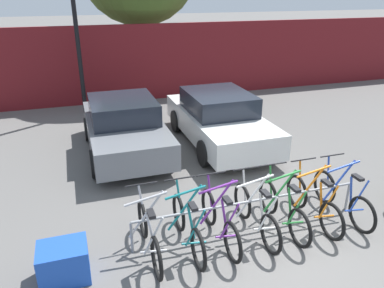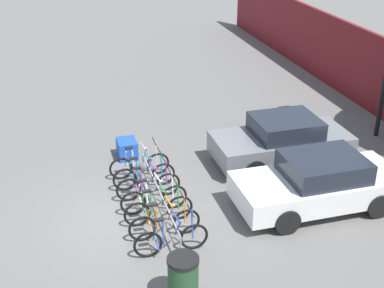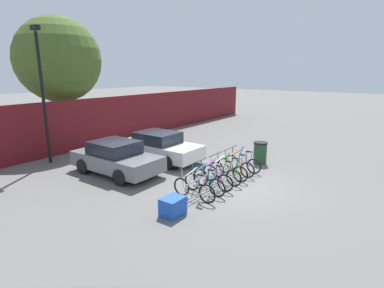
# 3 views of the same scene
# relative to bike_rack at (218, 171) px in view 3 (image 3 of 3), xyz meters

# --- Properties ---
(ground_plane) EXTENTS (120.00, 120.00, 0.00)m
(ground_plane) POSITION_rel_bike_rack_xyz_m (0.16, -0.68, -0.49)
(ground_plane) COLOR #605E5B
(hoarding_wall) EXTENTS (36.00, 0.16, 2.76)m
(hoarding_wall) POSITION_rel_bike_rack_xyz_m (0.16, 8.82, 0.89)
(hoarding_wall) COLOR maroon
(hoarding_wall) RESTS_ON ground
(bike_rack) EXTENTS (4.16, 0.04, 0.57)m
(bike_rack) POSITION_rel_bike_rack_xyz_m (0.00, 0.00, 0.00)
(bike_rack) COLOR gray
(bike_rack) RESTS_ON ground
(bicycle_silver) EXTENTS (0.68, 1.71, 1.05)m
(bicycle_silver) POSITION_rel_bike_rack_xyz_m (-1.81, -0.15, -0.11)
(bicycle_silver) COLOR black
(bicycle_silver) RESTS_ON ground
(bicycle_teal) EXTENTS (0.68, 1.71, 1.05)m
(bicycle_teal) POSITION_rel_bike_rack_xyz_m (-1.17, -0.15, -0.11)
(bicycle_teal) COLOR black
(bicycle_teal) RESTS_ON ground
(bicycle_purple) EXTENTS (0.68, 1.71, 1.05)m
(bicycle_purple) POSITION_rel_bike_rack_xyz_m (-0.62, -0.15, -0.11)
(bicycle_purple) COLOR black
(bicycle_purple) RESTS_ON ground
(bicycle_white) EXTENTS (0.68, 1.71, 1.05)m
(bicycle_white) POSITION_rel_bike_rack_xyz_m (0.04, -0.15, -0.11)
(bicycle_white) COLOR black
(bicycle_white) RESTS_ON ground
(bicycle_green) EXTENTS (0.68, 1.71, 1.05)m
(bicycle_green) POSITION_rel_bike_rack_xyz_m (0.57, -0.15, -0.11)
(bicycle_green) COLOR black
(bicycle_green) RESTS_ON ground
(bicycle_orange) EXTENTS (0.68, 1.71, 1.05)m
(bicycle_orange) POSITION_rel_bike_rack_xyz_m (1.19, -0.15, -0.11)
(bicycle_orange) COLOR black
(bicycle_orange) RESTS_ON ground
(bicycle_blue) EXTENTS (0.68, 1.71, 1.05)m
(bicycle_blue) POSITION_rel_bike_rack_xyz_m (1.81, -0.15, -0.11)
(bicycle_blue) COLOR black
(bicycle_blue) RESTS_ON ground
(car_grey) EXTENTS (1.91, 3.99, 1.40)m
(car_grey) POSITION_rel_bike_rack_xyz_m (-1.54, 4.04, 0.20)
(car_grey) COLOR slate
(car_grey) RESTS_ON ground
(car_white) EXTENTS (1.91, 4.22, 1.40)m
(car_white) POSITION_rel_bike_rack_xyz_m (0.98, 3.89, 0.20)
(car_white) COLOR silver
(car_white) RESTS_ON ground
(lamp_post) EXTENTS (0.24, 0.44, 6.15)m
(lamp_post) POSITION_rel_bike_rack_xyz_m (-2.34, 7.83, 2.93)
(lamp_post) COLOR black
(lamp_post) RESTS_ON ground
(trash_bin) EXTENTS (0.63, 0.63, 1.03)m
(trash_bin) POSITION_rel_bike_rack_xyz_m (3.35, -0.30, 0.03)
(trash_bin) COLOR #234728
(trash_bin) RESTS_ON ground
(cargo_crate) EXTENTS (0.70, 0.56, 0.55)m
(cargo_crate) POSITION_rel_bike_rack_xyz_m (-3.09, -0.28, -0.22)
(cargo_crate) COLOR blue
(cargo_crate) RESTS_ON ground
(tree_behind_hoarding) EXTENTS (4.69, 4.69, 7.20)m
(tree_behind_hoarding) POSITION_rel_bike_rack_xyz_m (0.25, 10.62, 4.33)
(tree_behind_hoarding) COLOR brown
(tree_behind_hoarding) RESTS_ON ground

